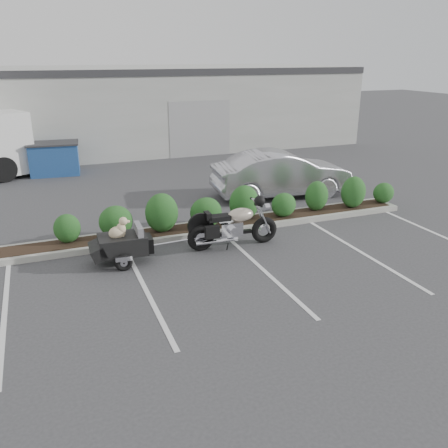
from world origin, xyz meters
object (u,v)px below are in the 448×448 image
object	(u,v)px
pet_trailer	(122,244)
dumpster	(54,158)
sedan	(282,174)
motorcycle	(233,226)

from	to	relation	value
pet_trailer	dumpster	size ratio (longest dim) A/B	0.92
pet_trailer	sedan	world-z (taller)	sedan
dumpster	pet_trailer	bearing A→B (deg)	-78.63
pet_trailer	dumpster	xyz separation A→B (m)	(-0.98, 9.79, 0.17)
pet_trailer	sedan	size ratio (longest dim) A/B	0.41
dumpster	motorcycle	bearing A→B (deg)	-63.36
sedan	dumpster	xyz separation A→B (m)	(-7.06, 6.16, -0.12)
motorcycle	dumpster	world-z (taller)	motorcycle
pet_trailer	dumpster	bearing A→B (deg)	98.16
motorcycle	pet_trailer	xyz separation A→B (m)	(-2.78, 0.02, -0.07)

